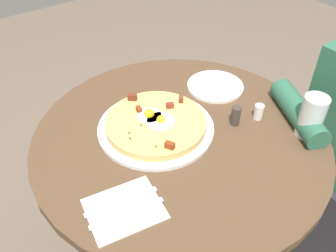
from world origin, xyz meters
name	(u,v)px	position (x,y,z in m)	size (l,w,h in m)	color
dining_table	(179,175)	(0.00, 0.00, 0.57)	(0.85, 0.85, 0.75)	brown
pizza_plate	(156,128)	(-0.06, -0.05, 0.76)	(0.34, 0.34, 0.01)	white
breakfast_pizza	(156,123)	(-0.06, -0.05, 0.78)	(0.29, 0.29, 0.05)	#DCB265
bread_plate	(215,86)	(-0.12, 0.24, 0.76)	(0.19, 0.19, 0.01)	white
napkin	(124,209)	(0.13, -0.27, 0.76)	(0.17, 0.14, 0.00)	white
fork	(127,213)	(0.15, -0.27, 0.76)	(0.18, 0.01, 0.01)	silver
knife	(121,202)	(0.12, -0.26, 0.76)	(0.18, 0.01, 0.01)	silver
water_glass	(312,117)	(0.22, 0.29, 0.82)	(0.07, 0.07, 0.13)	silver
salt_shaker	(259,112)	(0.08, 0.23, 0.78)	(0.03, 0.03, 0.05)	white
pepper_shaker	(236,116)	(0.06, 0.16, 0.78)	(0.03, 0.03, 0.06)	#3F3833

